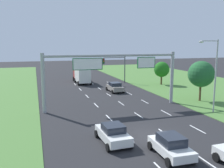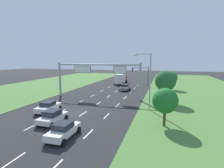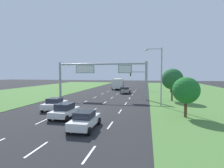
{
  "view_description": "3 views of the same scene",
  "coord_description": "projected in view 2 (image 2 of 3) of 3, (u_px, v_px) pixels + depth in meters",
  "views": [
    {
      "loc": [
        -9.25,
        -19.26,
        8.06
      ],
      "look_at": [
        0.43,
        11.93,
        2.74
      ],
      "focal_mm": 40.0,
      "sensor_mm": 36.0,
      "label": 1
    },
    {
      "loc": [
        12.37,
        -21.66,
        7.57
      ],
      "look_at": [
        2.38,
        12.41,
        2.58
      ],
      "focal_mm": 28.0,
      "sensor_mm": 36.0,
      "label": 2
    },
    {
      "loc": [
        8.59,
        -21.67,
        4.81
      ],
      "look_at": [
        1.72,
        12.21,
        2.73
      ],
      "focal_mm": 28.0,
      "sensor_mm": 36.0,
      "label": 3
    }
  ],
  "objects": [
    {
      "name": "car_far_ahead",
      "position": [
        48.0,
        107.0,
        25.28
      ],
      "size": [
        2.27,
        4.27,
        1.56
      ],
      "rotation": [
        0.0,
        0.0,
        0.04
      ],
      "color": "white",
      "rests_on": "ground_plane"
    },
    {
      "name": "roadside_tree_far",
      "position": [
        171.0,
        78.0,
        43.68
      ],
      "size": [
        3.0,
        3.0,
        4.55
      ],
      "color": "#513823",
      "rests_on": "ground_plane"
    },
    {
      "name": "lane_dashes_inner_right",
      "position": [
        98.0,
        103.0,
        30.3
      ],
      "size": [
        0.14,
        50.4,
        0.01
      ],
      "color": "white",
      "rests_on": "ground_plane"
    },
    {
      "name": "street_lamp",
      "position": [
        148.0,
        77.0,
        25.7
      ],
      "size": [
        2.61,
        0.32,
        8.5
      ],
      "color": "#9EA0A5",
      "rests_on": "ground_plane"
    },
    {
      "name": "grass_verge_right",
      "position": [
        216.0,
        106.0,
        28.74
      ],
      "size": [
        24.0,
        120.0,
        0.06
      ],
      "primitive_type": "cube",
      "color": "#4C7A38",
      "rests_on": "ground_plane"
    },
    {
      "name": "box_truck",
      "position": [
        121.0,
        78.0,
        54.41
      ],
      "size": [
        2.73,
        7.65,
        3.21
      ],
      "rotation": [
        0.0,
        0.0,
        0.01
      ],
      "color": "#B21E19",
      "rests_on": "ground_plane"
    },
    {
      "name": "ground_plane",
      "position": [
        72.0,
        113.0,
        25.08
      ],
      "size": [
        200.0,
        200.0,
        0.0
      ],
      "primitive_type": "plane",
      "color": "#262628"
    },
    {
      "name": "grass_verge_left",
      "position": [
        12.0,
        92.0,
        40.43
      ],
      "size": [
        24.0,
        120.0,
        0.06
      ],
      "primitive_type": "cube",
      "color": "#4C7A38",
      "rests_on": "ground_plane"
    },
    {
      "name": "lane_dashes_slip",
      "position": [
        118.0,
        105.0,
        29.32
      ],
      "size": [
        0.14,
        50.4,
        0.01
      ],
      "color": "white",
      "rests_on": "ground_plane"
    },
    {
      "name": "car_mid_lane",
      "position": [
        53.0,
        117.0,
        20.94
      ],
      "size": [
        2.19,
        4.0,
        1.58
      ],
      "rotation": [
        0.0,
        0.0,
        -0.02
      ],
      "color": "white",
      "rests_on": "ground_plane"
    },
    {
      "name": "car_near_red",
      "position": [
        125.0,
        87.0,
        43.13
      ],
      "size": [
        2.21,
        4.26,
        1.58
      ],
      "rotation": [
        0.0,
        0.0,
        0.02
      ],
      "color": "gray",
      "rests_on": "ground_plane"
    },
    {
      "name": "sign_gantry",
      "position": [
        97.0,
        73.0,
        34.14
      ],
      "size": [
        17.24,
        0.44,
        7.0
      ],
      "color": "#9EA0A5",
      "rests_on": "ground_plane"
    },
    {
      "name": "car_lead_silver",
      "position": [
        63.0,
        130.0,
        16.95
      ],
      "size": [
        2.01,
        4.09,
        1.55
      ],
      "rotation": [
        0.0,
        0.0,
        0.01
      ],
      "color": "white",
      "rests_on": "ground_plane"
    },
    {
      "name": "roadside_tree_mid",
      "position": [
        165.0,
        81.0,
        30.44
      ],
      "size": [
        3.63,
        3.63,
        5.68
      ],
      "color": "#513823",
      "rests_on": "ground_plane"
    },
    {
      "name": "traffic_light_mast",
      "position": [
        141.0,
        73.0,
        49.94
      ],
      "size": [
        4.76,
        0.49,
        5.6
      ],
      "color": "#47494F",
      "rests_on": "ground_plane"
    },
    {
      "name": "roadside_tree_near",
      "position": [
        165.0,
        101.0,
        19.56
      ],
      "size": [
        2.87,
        2.87,
        4.44
      ],
      "color": "#513823",
      "rests_on": "ground_plane"
    },
    {
      "name": "lane_dashes_inner_left",
      "position": [
        80.0,
        102.0,
        31.27
      ],
      "size": [
        0.14,
        50.4,
        0.01
      ],
      "color": "white",
      "rests_on": "ground_plane"
    }
  ]
}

